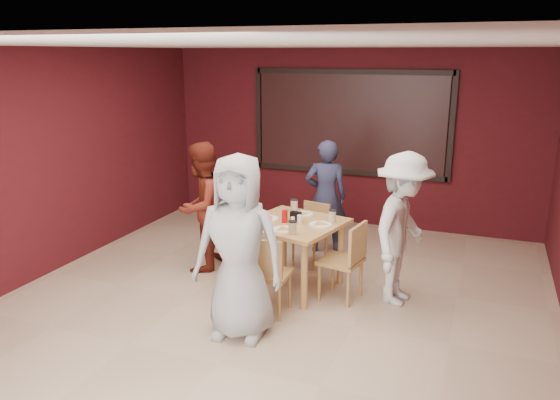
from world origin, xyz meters
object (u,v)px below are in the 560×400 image
at_px(chair_back, 313,230).
at_px(chair_left, 234,243).
at_px(dining_table, 293,230).
at_px(diner_left, 201,207).
at_px(diner_right, 402,229).
at_px(diner_back, 326,197).
at_px(chair_front, 267,271).
at_px(diner_front, 239,247).
at_px(chair_right, 347,257).

distance_m(chair_back, chair_left, 1.09).
bearing_deg(dining_table, diner_left, 173.49).
bearing_deg(chair_back, diner_right, -30.88).
xyz_separation_m(diner_back, diner_right, (1.25, -1.26, 0.06)).
bearing_deg(diner_left, diner_back, 138.15).
height_order(chair_front, diner_left, diner_left).
bearing_deg(diner_right, chair_front, 134.02).
distance_m(dining_table, diner_front, 1.27).
relative_size(chair_back, diner_back, 0.51).
relative_size(chair_right, diner_front, 0.50).
xyz_separation_m(diner_front, diner_right, (1.35, 1.32, -0.06)).
xyz_separation_m(chair_left, diner_front, (0.70, -1.32, 0.48)).
xyz_separation_m(dining_table, diner_front, (-0.11, -1.25, 0.20)).
relative_size(chair_front, chair_back, 1.10).
xyz_separation_m(chair_right, diner_left, (-1.98, 0.25, 0.31)).
bearing_deg(diner_left, chair_left, 86.74).
bearing_deg(diner_left, diner_right, 93.97).
relative_size(chair_left, chair_right, 0.84).
height_order(chair_front, chair_left, chair_front).
distance_m(dining_table, chair_right, 0.72).
xyz_separation_m(dining_table, chair_left, (-0.81, 0.07, -0.28)).
bearing_deg(diner_front, chair_back, 81.92).
height_order(chair_back, chair_right, chair_right).
distance_m(chair_right, diner_left, 2.02).
bearing_deg(diner_right, chair_left, 99.97).
distance_m(chair_back, diner_back, 0.60).
xyz_separation_m(chair_front, diner_back, (0.01, 2.12, 0.29)).
bearing_deg(chair_left, dining_table, -5.02).
relative_size(chair_front, diner_front, 0.48).
distance_m(chair_front, chair_back, 1.61).
bearing_deg(diner_front, diner_left, 124.53).
bearing_deg(diner_back, diner_left, 24.57).
xyz_separation_m(chair_back, diner_left, (-1.27, -0.68, 0.37)).
xyz_separation_m(dining_table, chair_back, (-0.03, 0.83, -0.26)).
relative_size(chair_left, diner_back, 0.48).
height_order(diner_front, diner_left, diner_front).
relative_size(dining_table, chair_back, 1.54).
xyz_separation_m(chair_left, diner_right, (2.06, 0.00, 0.42)).
distance_m(diner_back, diner_right, 1.78).
xyz_separation_m(chair_front, diner_left, (-1.28, 0.93, 0.33)).
xyz_separation_m(chair_back, chair_left, (-0.78, -0.76, -0.02)).
xyz_separation_m(chair_right, diner_back, (-0.68, 1.44, 0.28)).
bearing_deg(diner_right, diner_back, 54.61).
relative_size(diner_back, diner_left, 0.96).
distance_m(diner_front, diner_right, 1.89).
bearing_deg(diner_back, diner_right, 116.77).
height_order(dining_table, chair_right, dining_table).
distance_m(chair_left, diner_left, 0.63).
distance_m(chair_front, chair_right, 0.97).
distance_m(chair_left, chair_right, 1.50).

